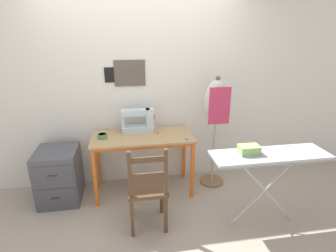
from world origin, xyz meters
TOP-DOWN VIEW (x-y plane):
  - ground_plane at (0.00, 0.00)m, footprint 14.00×14.00m
  - wall_back at (-0.00, 0.62)m, footprint 10.00×0.07m
  - sewing_table at (0.00, 0.27)m, footprint 1.24×0.56m
  - sewing_machine at (-0.02, 0.43)m, footprint 0.41×0.15m
  - fabric_bowl at (-0.48, 0.28)m, footprint 0.11×0.11m
  - scissors at (0.52, 0.10)m, footprint 0.09×0.12m
  - thread_spool_near_machine at (0.19, 0.31)m, footprint 0.03×0.03m
  - wooden_chair at (-0.01, -0.40)m, footprint 0.40×0.38m
  - filing_cabinet at (-1.03, 0.26)m, footprint 0.48×0.54m
  - dress_form at (0.94, 0.33)m, footprint 0.32×0.32m
  - ironing_board at (1.21, -0.55)m, footprint 1.18×0.35m
  - storage_box at (1.00, -0.52)m, footprint 0.21×0.14m

SIDE VIEW (x-z plane):
  - ground_plane at x=0.00m, z-range 0.00..0.00m
  - filing_cabinet at x=-1.03m, z-range 0.00..0.66m
  - wooden_chair at x=-0.01m, z-range -0.02..0.93m
  - sewing_table at x=0.00m, z-range 0.29..1.06m
  - scissors at x=0.52m, z-range 0.77..0.78m
  - ironing_board at x=1.21m, z-range 0.37..1.20m
  - thread_spool_near_machine at x=0.19m, z-range 0.77..0.81m
  - fabric_bowl at x=-0.48m, z-range 0.77..0.83m
  - storage_box at x=1.00m, z-range 0.83..0.92m
  - sewing_machine at x=-0.02m, z-range 0.75..1.07m
  - dress_form at x=0.94m, z-range 0.33..1.80m
  - wall_back at x=0.00m, z-range 0.00..2.55m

